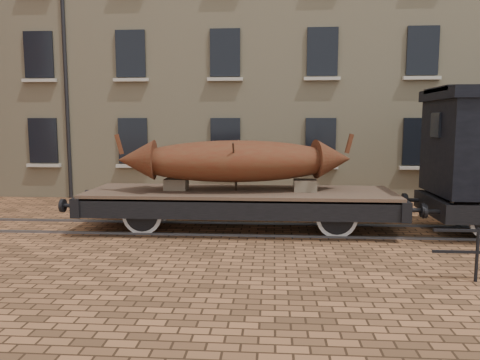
{
  "coord_description": "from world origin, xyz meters",
  "views": [
    {
      "loc": [
        -0.72,
        -12.36,
        2.91
      ],
      "look_at": [
        -1.64,
        0.5,
        1.3
      ],
      "focal_mm": 35.0,
      "sensor_mm": 36.0,
      "label": 1
    }
  ],
  "objects": [
    {
      "name": "ground",
      "position": [
        0.0,
        0.0,
        0.0
      ],
      "size": [
        90.0,
        90.0,
        0.0
      ],
      "primitive_type": "plane",
      "color": "#513420"
    },
    {
      "name": "flatcar_wagon",
      "position": [
        -1.6,
        0.0,
        0.86
      ],
      "size": [
        9.17,
        2.49,
        1.38
      ],
      "color": "#42372B",
      "rests_on": "ground"
    },
    {
      "name": "iron_boat",
      "position": [
        -1.71,
        0.0,
        1.88
      ],
      "size": [
        6.29,
        2.43,
        1.52
      ],
      "color": "#4F1D10",
      "rests_on": "flatcar_wagon"
    },
    {
      "name": "warehouse_cream",
      "position": [
        3.0,
        9.99,
        7.0
      ],
      "size": [
        40.0,
        10.19,
        14.0
      ],
      "color": "#C6B489",
      "rests_on": "ground"
    },
    {
      "name": "rail_track",
      "position": [
        0.0,
        0.0,
        0.03
      ],
      "size": [
        30.0,
        1.52,
        0.06
      ],
      "color": "#59595E",
      "rests_on": "ground"
    }
  ]
}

